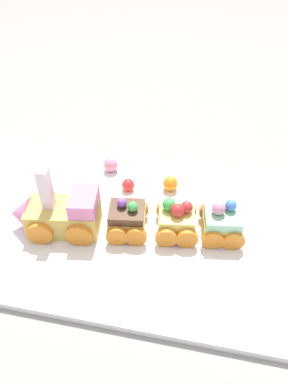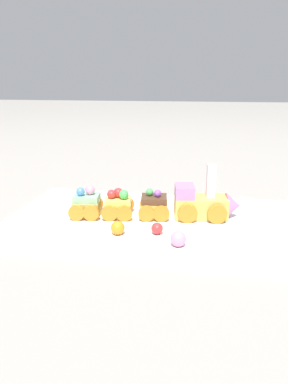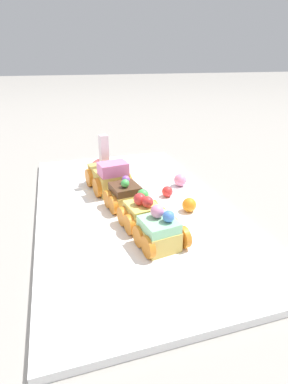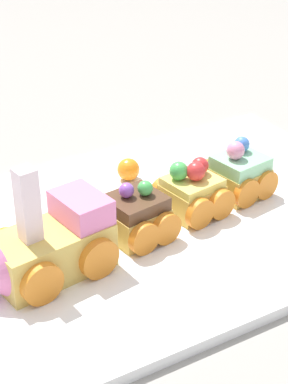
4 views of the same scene
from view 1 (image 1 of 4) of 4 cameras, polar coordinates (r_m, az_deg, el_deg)
The scene contains 9 objects.
ground_plane at distance 0.62m, azimuth -2.85°, elevation -5.21°, with size 10.00×10.00×0.00m, color gray.
display_board at distance 0.62m, azimuth -2.87°, elevation -4.83°, with size 0.63×0.36×0.01m, color white.
cake_train_locomotive at distance 0.60m, azimuth -12.99°, elevation -3.25°, with size 0.15×0.09×0.11m.
cake_car_chocolate at distance 0.58m, azimuth -2.60°, elevation -4.19°, with size 0.07×0.08×0.06m.
cake_car_lemon at distance 0.58m, azimuth 4.97°, elevation -4.40°, with size 0.07×0.08×0.06m.
cake_car_mint at distance 0.59m, azimuth 11.73°, elevation -4.55°, with size 0.07×0.08×0.07m.
gumball_pink at distance 0.71m, azimuth -5.09°, elevation 4.21°, with size 0.03×0.03×0.03m, color pink.
gumball_orange at distance 0.66m, azimuth 4.04°, elevation 1.29°, with size 0.03×0.03×0.03m, color orange.
gumball_red at distance 0.66m, azimuth -2.43°, elevation 1.11°, with size 0.02×0.02×0.02m, color red.
Camera 1 is at (-0.12, 0.41, 0.45)m, focal length 35.00 mm.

